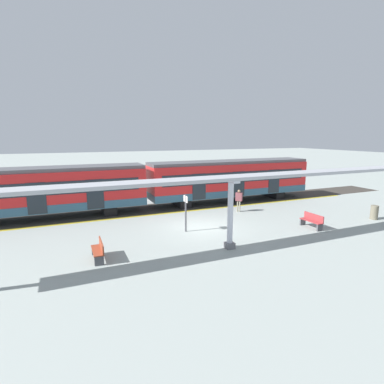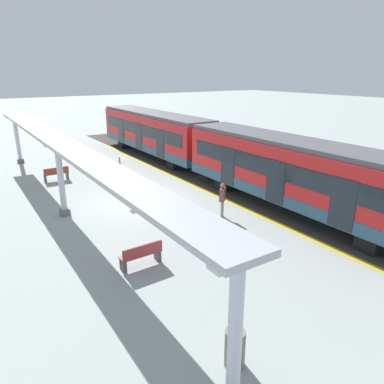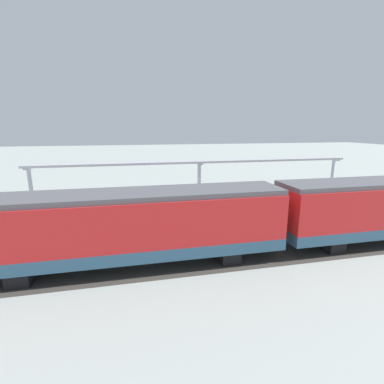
{
  "view_description": "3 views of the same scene",
  "coord_description": "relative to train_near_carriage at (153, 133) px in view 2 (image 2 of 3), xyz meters",
  "views": [
    {
      "loc": [
        16.09,
        -7.39,
        5.57
      ],
      "look_at": [
        -0.57,
        -0.36,
        2.13
      ],
      "focal_mm": 28.05,
      "sensor_mm": 36.0,
      "label": 1
    },
    {
      "loc": [
        7.39,
        16.52,
        6.48
      ],
      "look_at": [
        -0.91,
        3.82,
        1.41
      ],
      "focal_mm": 33.77,
      "sensor_mm": 36.0,
      "label": 2
    },
    {
      "loc": [
        -17.92,
        5.22,
        6.22
      ],
      "look_at": [
        0.42,
        1.19,
        1.87
      ],
      "focal_mm": 26.07,
      "sensor_mm": 36.0,
      "label": 3
    }
  ],
  "objects": [
    {
      "name": "ground_plane",
      "position": [
        5.77,
        9.22,
        -1.83
      ],
      "size": [
        176.0,
        176.0,
        0.0
      ],
      "primitive_type": "plane",
      "color": "#97A19C"
    },
    {
      "name": "tactile_edge_strip",
      "position": [
        1.77,
        9.22,
        -1.83
      ],
      "size": [
        0.36,
        31.72,
        0.01
      ],
      "primitive_type": "cube",
      "color": "gold",
      "rests_on": "ground"
    },
    {
      "name": "trackbed",
      "position": [
        -0.01,
        9.22,
        -1.83
      ],
      "size": [
        3.2,
        43.72,
        0.01
      ],
      "primitive_type": "cube",
      "color": "#38332D",
      "rests_on": "ground"
    },
    {
      "name": "train_near_carriage",
      "position": [
        0.0,
        0.0,
        0.0
      ],
      "size": [
        2.65,
        14.01,
        3.48
      ],
      "color": "red",
      "rests_on": "ground"
    },
    {
      "name": "train_far_carriage",
      "position": [
        0.0,
        14.59,
        0.0
      ],
      "size": [
        2.65,
        14.01,
        3.48
      ],
      "color": "red",
      "rests_on": "ground"
    },
    {
      "name": "canopy_pillar_nearest",
      "position": [
        9.49,
        -3.36,
        -0.07
      ],
      "size": [
        1.1,
        0.44,
        3.48
      ],
      "color": "slate",
      "rests_on": "ground"
    },
    {
      "name": "canopy_pillar_second",
      "position": [
        9.49,
        9.08,
        -0.07
      ],
      "size": [
        1.1,
        0.44,
        3.48
      ],
      "color": "slate",
      "rests_on": "ground"
    },
    {
      "name": "canopy_pillar_third",
      "position": [
        9.49,
        21.59,
        -0.07
      ],
      "size": [
        1.1,
        0.44,
        3.48
      ],
      "color": "slate",
      "rests_on": "ground"
    },
    {
      "name": "canopy_beam",
      "position": [
        9.49,
        9.11,
        1.72
      ],
      "size": [
        1.2,
        25.75,
        0.16
      ],
      "primitive_type": "cube",
      "color": "#A8AAB2",
      "rests_on": "canopy_pillar_nearest"
    },
    {
      "name": "bench_near_end",
      "position": [
        8.38,
        2.93,
        -1.39
      ],
      "size": [
        1.5,
        0.44,
        0.86
      ],
      "color": "brown",
      "rests_on": "ground"
    },
    {
      "name": "bench_mid_platform",
      "position": [
        8.5,
        15.41,
        -1.39
      ],
      "size": [
        1.51,
        0.48,
        0.86
      ],
      "color": "#9F3437",
      "rests_on": "ground"
    },
    {
      "name": "trash_bin",
      "position": [
        8.67,
        20.67,
        -1.36
      ],
      "size": [
        0.48,
        0.48,
        0.94
      ],
      "primitive_type": "cylinder",
      "color": "#726C57",
      "rests_on": "ground"
    },
    {
      "name": "platform_info_sign",
      "position": [
        6.18,
        8.05,
        -0.51
      ],
      "size": [
        0.56,
        0.1,
        2.2
      ],
      "color": "#4C4C51",
      "rests_on": "ground"
    },
    {
      "name": "passenger_waiting_near_edge",
      "position": [
        3.38,
        13.36,
        -0.8
      ],
      "size": [
        0.5,
        0.47,
        1.65
      ],
      "color": "gray",
      "rests_on": "ground"
    }
  ]
}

